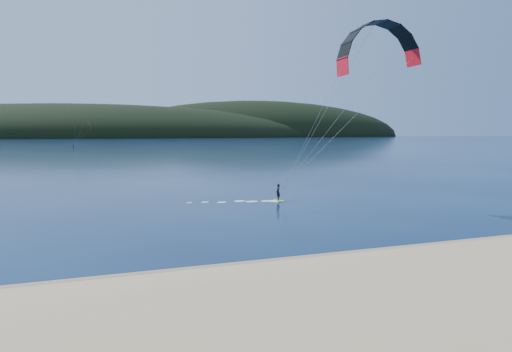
# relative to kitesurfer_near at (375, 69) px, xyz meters

# --- Properties ---
(ground) EXTENTS (1800.00, 1800.00, 0.00)m
(ground) POSITION_rel_kitesurfer_near_xyz_m (-18.24, -20.52, -14.91)
(ground) COLOR #071534
(ground) RESTS_ON ground
(wet_sand) EXTENTS (220.00, 2.50, 0.10)m
(wet_sand) POSITION_rel_kitesurfer_near_xyz_m (-18.24, -16.02, -14.86)
(wet_sand) COLOR #8B7051
(wet_sand) RESTS_ON ground
(headland) EXTENTS (1200.00, 310.00, 140.00)m
(headland) POSITION_rel_kitesurfer_near_xyz_m (-17.61, 724.76, -14.91)
(headland) COLOR black
(headland) RESTS_ON ground
(kitesurfer_near) EXTENTS (24.30, 10.04, 18.71)m
(kitesurfer_near) POSITION_rel_kitesurfer_near_xyz_m (0.00, 0.00, 0.00)
(kitesurfer_near) COLOR #BEEF1C
(kitesurfer_near) RESTS_ON ground
(kitesurfer_far) EXTENTS (9.55, 7.14, 12.78)m
(kitesurfer_far) POSITION_rel_kitesurfer_near_xyz_m (-43.27, 180.06, -4.67)
(kitesurfer_far) COLOR #BEEF1C
(kitesurfer_far) RESTS_ON ground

